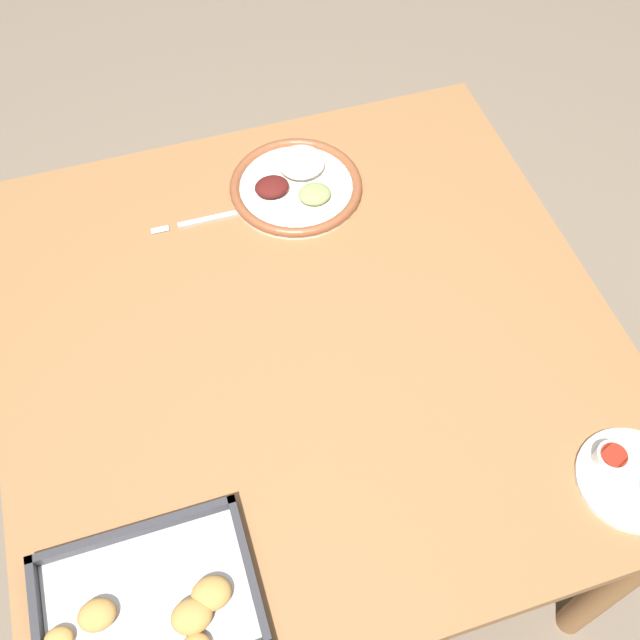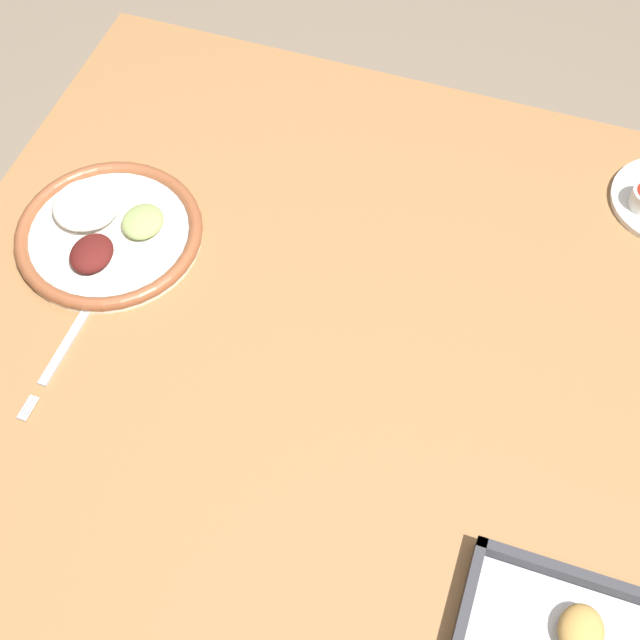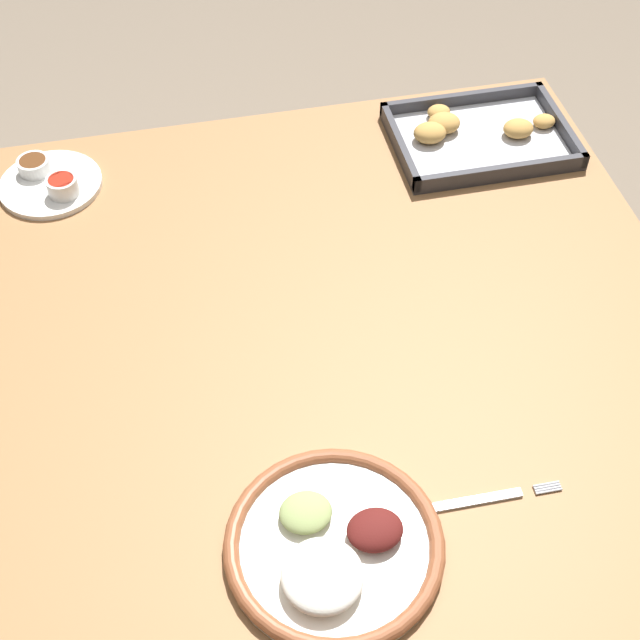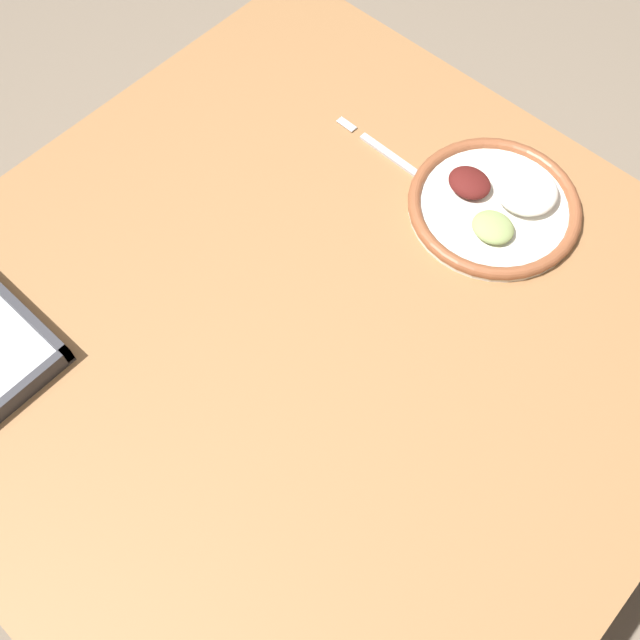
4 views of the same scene
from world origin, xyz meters
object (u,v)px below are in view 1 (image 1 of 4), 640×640
object	(u,v)px
fork	(212,218)
dinner_plate	(296,184)
baking_tray	(152,607)
saucer_plate	(633,477)

from	to	relation	value
fork	dinner_plate	bearing A→B (deg)	-169.85
fork	baking_tray	xyz separation A→B (m)	(0.25, 0.70, 0.01)
dinner_plate	fork	world-z (taller)	dinner_plate
saucer_plate	baking_tray	size ratio (longest dim) A/B	0.56
fork	baking_tray	world-z (taller)	baking_tray
fork	baking_tray	bearing A→B (deg)	71.67
dinner_plate	baking_tray	distance (m)	0.84
dinner_plate	saucer_plate	size ratio (longest dim) A/B	1.55
saucer_plate	baking_tray	distance (m)	0.75
dinner_plate	fork	xyz separation A→B (m)	(0.18, 0.03, -0.01)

